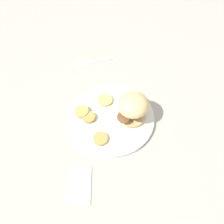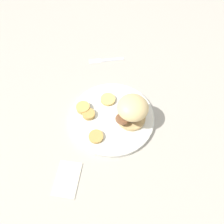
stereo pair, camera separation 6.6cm
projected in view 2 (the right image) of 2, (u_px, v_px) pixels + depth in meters
The scene contains 9 objects.
ground_plane at pixel (112, 118), 0.77m from camera, with size 4.00×4.00×0.00m, color #B2A899.
dinner_plate at pixel (112, 117), 0.77m from camera, with size 0.30×0.30×0.02m.
sandwich at pixel (132, 110), 0.70m from camera, with size 0.10×0.11×0.10m.
potato_round_0 at pixel (108, 99), 0.79m from camera, with size 0.05×0.05×0.01m, color #DBB766.
potato_round_1 at pixel (83, 108), 0.77m from camera, with size 0.05×0.05×0.02m, color tan.
potato_round_2 at pixel (89, 115), 0.75m from camera, with size 0.04×0.04×0.01m, color tan.
potato_round_3 at pixel (96, 136), 0.71m from camera, with size 0.05×0.05×0.01m, color tan.
fork at pixel (106, 60), 0.93m from camera, with size 0.04×0.15×0.00m.
napkin at pixel (67, 179), 0.66m from camera, with size 0.11×0.07×0.01m, color beige.
Camera 2 is at (0.40, 0.01, 0.67)m, focal length 35.00 mm.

